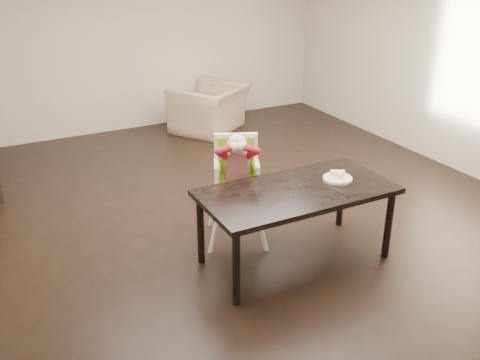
% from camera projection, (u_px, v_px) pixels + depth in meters
% --- Properties ---
extents(ground, '(7.00, 7.00, 0.00)m').
position_uv_depth(ground, '(253.00, 206.00, 6.26)').
color(ground, black).
rests_on(ground, ground).
extents(room_walls, '(6.02, 7.02, 2.71)m').
position_uv_depth(room_walls, '(254.00, 46.00, 5.51)').
color(room_walls, beige).
rests_on(room_walls, ground).
extents(dining_table, '(1.80, 0.90, 0.75)m').
position_uv_depth(dining_table, '(297.00, 197.00, 4.95)').
color(dining_table, black).
rests_on(dining_table, ground).
extents(high_chair, '(0.63, 0.63, 1.15)m').
position_uv_depth(high_chair, '(237.00, 165.00, 5.29)').
color(high_chair, white).
rests_on(high_chair, ground).
extents(plate, '(0.32, 0.32, 0.08)m').
position_uv_depth(plate, '(338.00, 177.00, 5.10)').
color(plate, white).
rests_on(plate, dining_table).
extents(armchair, '(1.35, 1.25, 0.99)m').
position_uv_depth(armchair, '(210.00, 101.00, 8.64)').
color(armchair, tan).
rests_on(armchair, ground).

